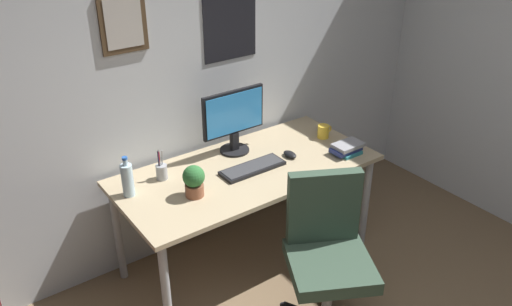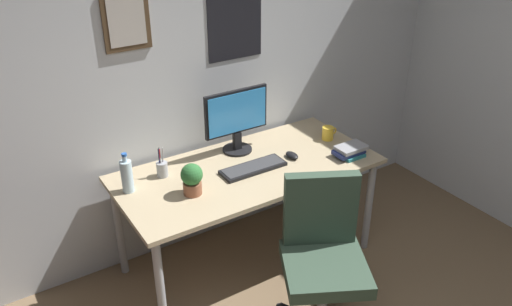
{
  "view_description": "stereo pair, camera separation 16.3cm",
  "coord_description": "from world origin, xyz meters",
  "px_view_note": "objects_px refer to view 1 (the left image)",
  "views": [
    {
      "loc": [
        -1.44,
        -0.72,
        2.39
      ],
      "look_at": [
        0.2,
        1.57,
        0.89
      ],
      "focal_mm": 36.57,
      "sensor_mm": 36.0,
      "label": 1
    },
    {
      "loc": [
        -1.31,
        -0.81,
        2.39
      ],
      "look_at": [
        0.2,
        1.57,
        0.89
      ],
      "focal_mm": 36.57,
      "sensor_mm": 36.0,
      "label": 2
    }
  ],
  "objects_px": {
    "pen_cup": "(162,171)",
    "book_stack_left": "(347,148)",
    "keyboard": "(253,168)",
    "coffee_mug_near": "(323,131)",
    "monitor": "(234,119)",
    "computer_mouse": "(290,154)",
    "potted_plant": "(194,180)",
    "office_chair": "(327,247)",
    "water_bottle": "(127,179)"
  },
  "relations": [
    {
      "from": "pen_cup",
      "to": "book_stack_left",
      "type": "bearing_deg",
      "value": -20.11
    },
    {
      "from": "keyboard",
      "to": "coffee_mug_near",
      "type": "height_order",
      "value": "coffee_mug_near"
    },
    {
      "from": "monitor",
      "to": "coffee_mug_near",
      "type": "distance_m",
      "value": 0.69
    },
    {
      "from": "book_stack_left",
      "to": "pen_cup",
      "type": "bearing_deg",
      "value": 159.89
    },
    {
      "from": "computer_mouse",
      "to": "coffee_mug_near",
      "type": "bearing_deg",
      "value": 13.21
    },
    {
      "from": "computer_mouse",
      "to": "potted_plant",
      "type": "xyz_separation_m",
      "value": [
        -0.75,
        -0.04,
        0.09
      ]
    },
    {
      "from": "office_chair",
      "to": "book_stack_left",
      "type": "xyz_separation_m",
      "value": [
        0.6,
        0.48,
        0.25
      ]
    },
    {
      "from": "keyboard",
      "to": "office_chair",
      "type": "bearing_deg",
      "value": -86.25
    },
    {
      "from": "keyboard",
      "to": "potted_plant",
      "type": "bearing_deg",
      "value": -173.73
    },
    {
      "from": "potted_plant",
      "to": "monitor",
      "type": "bearing_deg",
      "value": 33.58
    },
    {
      "from": "potted_plant",
      "to": "keyboard",
      "type": "bearing_deg",
      "value": 6.27
    },
    {
      "from": "office_chair",
      "to": "coffee_mug_near",
      "type": "bearing_deg",
      "value": 49.81
    },
    {
      "from": "water_bottle",
      "to": "monitor",
      "type": "bearing_deg",
      "value": 7.27
    },
    {
      "from": "keyboard",
      "to": "pen_cup",
      "type": "distance_m",
      "value": 0.57
    },
    {
      "from": "computer_mouse",
      "to": "potted_plant",
      "type": "height_order",
      "value": "potted_plant"
    },
    {
      "from": "keyboard",
      "to": "coffee_mug_near",
      "type": "xyz_separation_m",
      "value": [
        0.68,
        0.08,
        0.03
      ]
    },
    {
      "from": "office_chair",
      "to": "computer_mouse",
      "type": "distance_m",
      "value": 0.75
    },
    {
      "from": "water_bottle",
      "to": "coffee_mug_near",
      "type": "height_order",
      "value": "water_bottle"
    },
    {
      "from": "computer_mouse",
      "to": "water_bottle",
      "type": "height_order",
      "value": "water_bottle"
    },
    {
      "from": "computer_mouse",
      "to": "book_stack_left",
      "type": "bearing_deg",
      "value": -28.45
    },
    {
      "from": "computer_mouse",
      "to": "pen_cup",
      "type": "bearing_deg",
      "value": 163.66
    },
    {
      "from": "monitor",
      "to": "office_chair",
      "type": "bearing_deg",
      "value": -90.25
    },
    {
      "from": "potted_plant",
      "to": "pen_cup",
      "type": "relative_size",
      "value": 0.98
    },
    {
      "from": "keyboard",
      "to": "potted_plant",
      "type": "height_order",
      "value": "potted_plant"
    },
    {
      "from": "coffee_mug_near",
      "to": "keyboard",
      "type": "bearing_deg",
      "value": -173.02
    },
    {
      "from": "coffee_mug_near",
      "to": "pen_cup",
      "type": "bearing_deg",
      "value": 172.81
    },
    {
      "from": "water_bottle",
      "to": "coffee_mug_near",
      "type": "bearing_deg",
      "value": -3.82
    },
    {
      "from": "monitor",
      "to": "computer_mouse",
      "type": "height_order",
      "value": "monitor"
    },
    {
      "from": "book_stack_left",
      "to": "office_chair",
      "type": "bearing_deg",
      "value": -141.32
    },
    {
      "from": "computer_mouse",
      "to": "pen_cup",
      "type": "xyz_separation_m",
      "value": [
        -0.82,
        0.24,
        0.04
      ]
    },
    {
      "from": "pen_cup",
      "to": "book_stack_left",
      "type": "relative_size",
      "value": 0.91
    },
    {
      "from": "potted_plant",
      "to": "pen_cup",
      "type": "bearing_deg",
      "value": 103.33
    },
    {
      "from": "office_chair",
      "to": "pen_cup",
      "type": "relative_size",
      "value": 4.75
    },
    {
      "from": "pen_cup",
      "to": "computer_mouse",
      "type": "bearing_deg",
      "value": -16.34
    },
    {
      "from": "monitor",
      "to": "keyboard",
      "type": "height_order",
      "value": "monitor"
    },
    {
      "from": "water_bottle",
      "to": "book_stack_left",
      "type": "height_order",
      "value": "water_bottle"
    },
    {
      "from": "monitor",
      "to": "coffee_mug_near",
      "type": "bearing_deg",
      "value": -17.52
    },
    {
      "from": "office_chair",
      "to": "monitor",
      "type": "relative_size",
      "value": 2.07
    },
    {
      "from": "pen_cup",
      "to": "book_stack_left",
      "type": "distance_m",
      "value": 1.24
    },
    {
      "from": "pen_cup",
      "to": "keyboard",
      "type": "bearing_deg",
      "value": -24.3
    },
    {
      "from": "office_chair",
      "to": "computer_mouse",
      "type": "xyz_separation_m",
      "value": [
        0.26,
        0.66,
        0.23
      ]
    },
    {
      "from": "pen_cup",
      "to": "potted_plant",
      "type": "bearing_deg",
      "value": -76.67
    },
    {
      "from": "office_chair",
      "to": "keyboard",
      "type": "bearing_deg",
      "value": 93.75
    },
    {
      "from": "office_chair",
      "to": "monitor",
      "type": "bearing_deg",
      "value": 89.75
    },
    {
      "from": "monitor",
      "to": "water_bottle",
      "type": "xyz_separation_m",
      "value": [
        -0.81,
        -0.1,
        -0.13
      ]
    },
    {
      "from": "office_chair",
      "to": "potted_plant",
      "type": "xyz_separation_m",
      "value": [
        -0.5,
        0.62,
        0.32
      ]
    },
    {
      "from": "pen_cup",
      "to": "water_bottle",
      "type": "bearing_deg",
      "value": -167.1
    },
    {
      "from": "keyboard",
      "to": "potted_plant",
      "type": "distance_m",
      "value": 0.46
    },
    {
      "from": "keyboard",
      "to": "potted_plant",
      "type": "xyz_separation_m",
      "value": [
        -0.45,
        -0.05,
        0.09
      ]
    },
    {
      "from": "monitor",
      "to": "pen_cup",
      "type": "bearing_deg",
      "value": -175.17
    }
  ]
}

